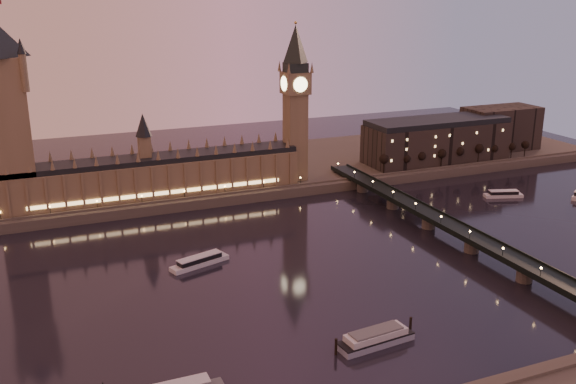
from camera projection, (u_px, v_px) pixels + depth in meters
ground at (292, 266)px, 311.23m from camera, size 700.00×700.00×0.00m
far_embankment at (241, 171)px, 466.77m from camera, size 560.00×130.00×6.00m
palace_of_westminster at (156, 171)px, 396.58m from camera, size 180.00×26.62×52.00m
victoria_tower at (7, 109)px, 354.05m from camera, size 31.68×31.68×118.00m
big_ben at (295, 94)px, 418.82m from camera, size 17.68×17.68×104.00m
westminster_bridge at (449, 230)px, 343.42m from camera, size 13.20×260.00×15.30m
city_block at (458, 136)px, 491.97m from camera, size 155.00×45.00×34.00m
bare_tree_0 at (385, 160)px, 445.88m from camera, size 6.40×6.40×13.02m
bare_tree_1 at (405, 158)px, 451.70m from camera, size 6.40×6.40×13.02m
bare_tree_2 at (424, 156)px, 457.52m from camera, size 6.40×6.40×13.02m
bare_tree_3 at (442, 154)px, 463.35m from camera, size 6.40×6.40×13.02m
bare_tree_4 at (460, 152)px, 469.17m from camera, size 6.40×6.40×13.02m
bare_tree_5 at (477, 150)px, 475.00m from camera, size 6.40×6.40×13.02m
bare_tree_6 at (494, 148)px, 480.82m from camera, size 6.40×6.40×13.02m
bare_tree_7 at (511, 146)px, 486.64m from camera, size 6.40×6.40×13.02m
bare_tree_8 at (527, 144)px, 492.47m from camera, size 6.40×6.40×13.02m
cruise_boat_a at (200, 261)px, 311.67m from camera, size 31.04×15.50×4.88m
cruise_boat_b at (503, 194)px, 416.31m from camera, size 25.41×13.70×4.56m
moored_barge at (376, 338)px, 241.04m from camera, size 35.17×11.48×6.48m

